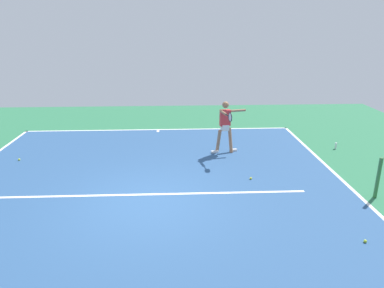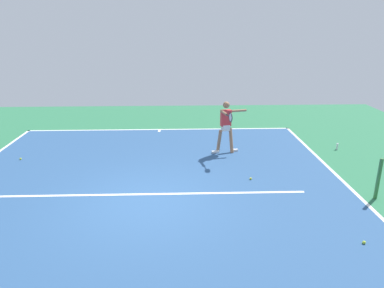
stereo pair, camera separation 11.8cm
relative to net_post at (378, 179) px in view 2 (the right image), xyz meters
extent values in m
plane|color=#2D754C|center=(5.74, 0.00, -0.54)|extent=(22.15, 22.15, 0.00)
cube|color=#2D5484|center=(5.74, 0.00, -0.53)|extent=(10.88, 13.01, 0.00)
cube|color=white|center=(5.74, -6.45, -0.53)|extent=(10.88, 0.10, 0.01)
cube|color=white|center=(0.35, 0.00, -0.53)|extent=(0.10, 13.01, 0.01)
cube|color=white|center=(5.74, -0.43, -0.53)|extent=(8.16, 0.10, 0.01)
cube|color=white|center=(5.74, -6.25, -0.53)|extent=(0.10, 0.30, 0.01)
cylinder|color=#38753D|center=(0.00, 0.00, 0.00)|extent=(0.09, 0.09, 1.07)
cylinder|color=#9E7051|center=(3.15, -3.63, -0.13)|extent=(0.18, 0.38, 0.85)
cube|color=white|center=(3.02, -3.66, -0.50)|extent=(0.26, 0.15, 0.07)
cylinder|color=#9E7051|center=(3.57, -3.54, -0.13)|extent=(0.18, 0.38, 0.85)
cube|color=white|center=(3.69, -3.51, -0.50)|extent=(0.26, 0.15, 0.07)
cube|color=white|center=(3.36, -3.59, 0.34)|extent=(0.28, 0.25, 0.20)
cube|color=red|center=(3.36, -3.59, 0.67)|extent=(0.37, 0.25, 0.54)
sphere|color=#9E7051|center=(3.36, -3.59, 1.11)|extent=(0.22, 0.22, 0.22)
cylinder|color=#9E7051|center=(2.93, -3.68, 0.89)|extent=(0.55, 0.19, 0.08)
cylinder|color=#9E7051|center=(3.47, -3.29, 0.92)|extent=(0.19, 0.55, 0.08)
cylinder|color=black|center=(3.38, -2.91, 0.92)|extent=(0.08, 0.22, 0.03)
torus|color=black|center=(3.33, -2.67, 0.92)|extent=(0.09, 0.29, 0.29)
cylinder|color=silver|center=(3.33, -2.67, 0.92)|extent=(0.06, 0.24, 0.25)
sphere|color=yellow|center=(2.91, -1.25, -0.50)|extent=(0.07, 0.07, 0.07)
sphere|color=#C6E53D|center=(1.25, 1.93, -0.50)|extent=(0.07, 0.07, 0.07)
sphere|color=#CCE033|center=(10.06, -3.07, -0.50)|extent=(0.07, 0.07, 0.07)
cylinder|color=white|center=(-0.60, -3.72, -0.43)|extent=(0.07, 0.07, 0.22)
camera|label=1|loc=(5.01, 7.95, 3.62)|focal=33.54mm
camera|label=2|loc=(4.89, 7.95, 3.62)|focal=33.54mm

